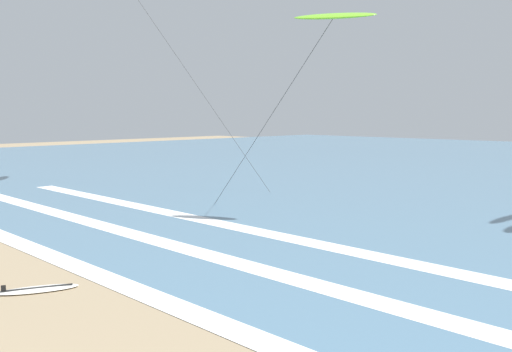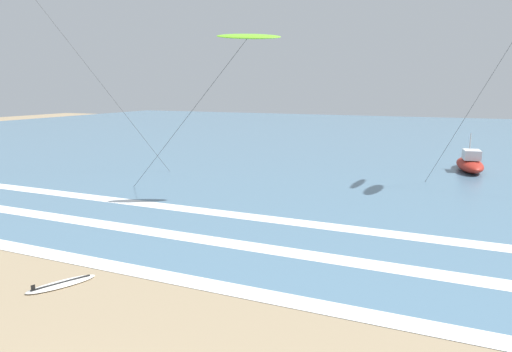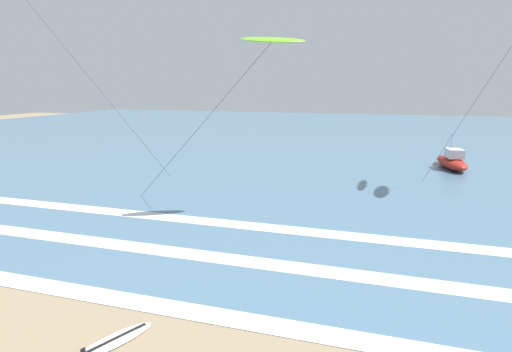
{
  "view_description": "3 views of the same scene",
  "coord_description": "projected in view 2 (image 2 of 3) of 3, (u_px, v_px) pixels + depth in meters",
  "views": [
    {
      "loc": [
        9.34,
        0.73,
        4.69
      ],
      "look_at": [
        -0.8,
        11.05,
        3.04
      ],
      "focal_mm": 38.04,
      "sensor_mm": 36.0,
      "label": 1
    },
    {
      "loc": [
        6.34,
        -3.24,
        6.03
      ],
      "look_at": [
        0.57,
        9.73,
        3.31
      ],
      "focal_mm": 32.62,
      "sensor_mm": 36.0,
      "label": 2
    },
    {
      "loc": [
        1.49,
        -1.11,
        6.35
      ],
      "look_at": [
        -2.93,
        13.31,
        3.02
      ],
      "focal_mm": 28.6,
      "sensor_mm": 36.0,
      "label": 3
    }
  ],
  "objects": [
    {
      "name": "ocean_surface",
      "position": [
        402.0,
        140.0,
        54.2
      ],
      "size": [
        140.0,
        90.0,
        0.01
      ],
      "primitive_type": "cube",
      "color": "slate",
      "rests_on": "ground"
    },
    {
      "name": "wave_foam_shoreline",
      "position": [
        223.0,
        288.0,
        14.16
      ],
      "size": [
        47.56,
        0.83,
        0.01
      ],
      "primitive_type": "cube",
      "color": "white",
      "rests_on": "ocean_surface"
    },
    {
      "name": "wave_foam_mid_break",
      "position": [
        306.0,
        255.0,
        16.92
      ],
      "size": [
        53.28,
        0.96,
        0.01
      ],
      "primitive_type": "cube",
      "color": "white",
      "rests_on": "ocean_surface"
    },
    {
      "name": "wave_foam_outer_break",
      "position": [
        272.0,
        219.0,
        21.46
      ],
      "size": [
        47.14,
        1.02,
        0.01
      ],
      "primitive_type": "cube",
      "color": "white",
      "rests_on": "ocean_surface"
    },
    {
      "name": "surfboard_foreground_flat",
      "position": [
        61.0,
        284.0,
        14.36
      ],
      "size": [
        1.43,
        2.16,
        0.25
      ],
      "color": "silver",
      "rests_on": "ground"
    },
    {
      "name": "kite_lime_mid_center",
      "position": [
        248.0,
        37.0,
        22.81
      ],
      "size": [
        9.88,
        2.29,
        8.69
      ],
      "color": "#70C628",
      "rests_on": "ground"
    },
    {
      "name": "offshore_boat",
      "position": [
        470.0,
        164.0,
        33.84
      ],
      "size": [
        2.42,
        5.39,
        2.7
      ],
      "color": "maroon",
      "rests_on": "ground"
    }
  ]
}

